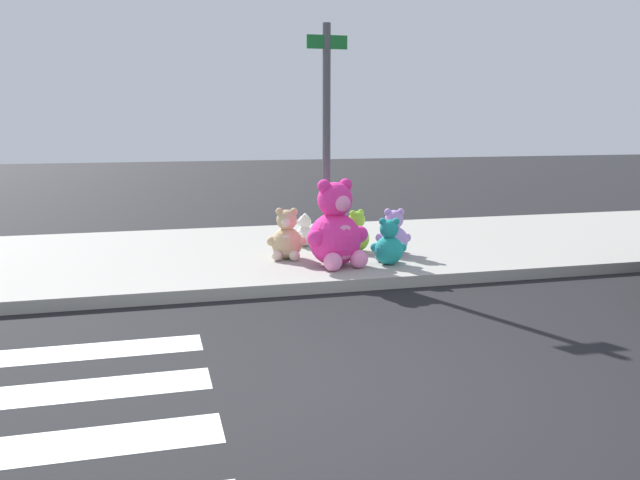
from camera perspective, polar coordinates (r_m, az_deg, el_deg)
ground_plane at (r=5.04m, az=2.74°, el=-13.78°), size 60.00×60.00×0.00m
sidewalk at (r=9.89m, az=-6.27°, el=-1.28°), size 28.00×4.40×0.15m
sign_pole at (r=9.11m, az=0.57°, el=9.03°), size 0.56×0.11×3.20m
plush_pink_large at (r=8.66m, az=1.41°, el=0.75°), size 0.88×0.82×1.16m
plush_white at (r=10.07m, az=-1.42°, el=0.60°), size 0.36×0.37×0.50m
plush_tan at (r=9.15m, az=-2.92°, el=0.13°), size 0.54×0.51×0.72m
plush_lavender at (r=9.51m, az=6.45°, el=0.36°), size 0.51×0.47×0.67m
plush_lime at (r=9.69m, az=3.13°, el=0.48°), size 0.43×0.45×0.62m
plush_teal at (r=8.84m, az=6.02°, el=-0.49°), size 0.48×0.45×0.64m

